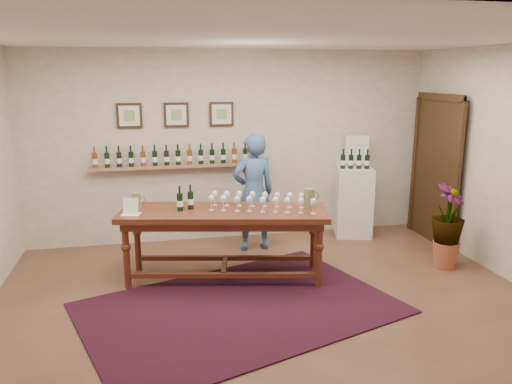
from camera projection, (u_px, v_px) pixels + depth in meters
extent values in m
plane|color=#553425|center=(272.00, 308.00, 5.35)|extent=(6.00, 6.00, 0.00)
plane|color=beige|center=(232.00, 146.00, 7.40)|extent=(6.00, 0.00, 6.00)
plane|color=beige|center=(388.00, 278.00, 2.65)|extent=(6.00, 0.00, 6.00)
plane|color=white|center=(274.00, 36.00, 4.70)|extent=(6.00, 6.00, 0.00)
cube|color=#A8795B|center=(178.00, 166.00, 7.21)|extent=(2.50, 0.16, 0.04)
cube|color=black|center=(438.00, 172.00, 7.33)|extent=(0.10, 1.00, 2.10)
cube|color=#312010|center=(435.00, 172.00, 7.32)|extent=(0.04, 1.12, 2.22)
cube|color=#312010|center=(129.00, 116.00, 6.97)|extent=(0.35, 0.03, 0.35)
cube|color=white|center=(129.00, 116.00, 6.95)|extent=(0.28, 0.01, 0.28)
cube|color=#85AA55|center=(129.00, 116.00, 6.95)|extent=(0.15, 0.00, 0.15)
cube|color=#312010|center=(176.00, 115.00, 7.10)|extent=(0.35, 0.03, 0.35)
cube|color=white|center=(176.00, 115.00, 7.08)|extent=(0.28, 0.01, 0.28)
cube|color=#85AA55|center=(176.00, 115.00, 7.08)|extent=(0.15, 0.00, 0.15)
cube|color=#312010|center=(221.00, 114.00, 7.24)|extent=(0.35, 0.03, 0.35)
cube|color=white|center=(222.00, 114.00, 7.22)|extent=(0.28, 0.01, 0.28)
cube|color=#85AA55|center=(222.00, 114.00, 7.21)|extent=(0.15, 0.00, 0.15)
cube|color=#420C0B|center=(240.00, 308.00, 5.34)|extent=(3.72, 3.05, 0.02)
cube|color=#471C11|center=(224.00, 213.00, 5.95)|extent=(2.57, 1.28, 0.07)
cube|color=#471C11|center=(224.00, 219.00, 5.97)|extent=(2.41, 1.12, 0.11)
cylinder|color=#471C11|center=(126.00, 256.00, 5.77)|extent=(0.09, 0.09, 0.80)
cylinder|color=#471C11|center=(319.00, 255.00, 5.78)|extent=(0.09, 0.09, 0.80)
cylinder|color=#471C11|center=(137.00, 240.00, 6.32)|extent=(0.09, 0.09, 0.80)
cylinder|color=#471C11|center=(313.00, 240.00, 6.33)|extent=(0.09, 0.09, 0.80)
cube|color=#471C11|center=(223.00, 275.00, 5.84)|extent=(2.20, 0.52, 0.06)
cube|color=#471C11|center=(226.00, 258.00, 6.38)|extent=(2.20, 0.52, 0.06)
cube|color=#471C11|center=(224.00, 266.00, 6.11)|extent=(0.17, 0.56, 0.06)
cube|color=white|center=(131.00, 206.00, 5.75)|extent=(0.24, 0.20, 0.19)
cube|color=silver|center=(354.00, 202.00, 7.68)|extent=(0.65, 0.65, 1.06)
cube|color=white|center=(357.00, 150.00, 7.68)|extent=(0.35, 0.11, 0.49)
cone|color=#A24F36|center=(445.00, 255.00, 6.44)|extent=(0.33, 0.33, 0.35)
imported|color=#203A17|center=(448.00, 220.00, 6.33)|extent=(0.70, 0.70, 0.60)
imported|color=#3D6290|center=(253.00, 193.00, 6.98)|extent=(0.64, 0.46, 1.66)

